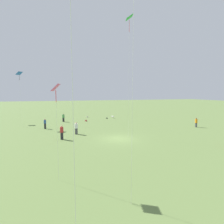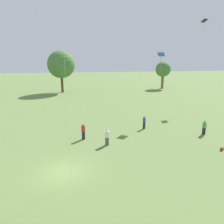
{
  "view_description": "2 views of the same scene",
  "coord_description": "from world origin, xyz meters",
  "px_view_note": "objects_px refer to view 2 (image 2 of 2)",
  "views": [
    {
      "loc": [
        -21.19,
        7.6,
        6.01
      ],
      "look_at": [
        3.04,
        -0.12,
        3.24
      ],
      "focal_mm": 28.0,
      "sensor_mm": 36.0,
      "label": 1
    },
    {
      "loc": [
        1.25,
        -16.46,
        9.09
      ],
      "look_at": [
        4.57,
        3.29,
        4.03
      ],
      "focal_mm": 35.0,
      "sensor_mm": 36.0,
      "label": 2
    }
  ],
  "objects_px": {
    "kite_8": "(204,24)",
    "picnic_bag_1": "(222,149)",
    "kite_9": "(161,57)",
    "person_1": "(204,127)",
    "person_5": "(83,132)",
    "person_0": "(144,122)",
    "person_4": "(107,137)"
  },
  "relations": [
    {
      "from": "person_1",
      "to": "person_4",
      "type": "bearing_deg",
      "value": -136.43
    },
    {
      "from": "person_1",
      "to": "kite_8",
      "type": "height_order",
      "value": "kite_8"
    },
    {
      "from": "person_0",
      "to": "person_4",
      "type": "xyz_separation_m",
      "value": [
        -5.55,
        -4.59,
        0.03
      ]
    },
    {
      "from": "kite_8",
      "to": "picnic_bag_1",
      "type": "height_order",
      "value": "kite_8"
    },
    {
      "from": "person_1",
      "to": "person_4",
      "type": "height_order",
      "value": "person_4"
    },
    {
      "from": "person_0",
      "to": "kite_9",
      "type": "relative_size",
      "value": 0.18
    },
    {
      "from": "person_0",
      "to": "kite_8",
      "type": "xyz_separation_m",
      "value": [
        15.29,
        13.57,
        14.08
      ]
    },
    {
      "from": "kite_8",
      "to": "picnic_bag_1",
      "type": "relative_size",
      "value": 36.84
    },
    {
      "from": "picnic_bag_1",
      "to": "person_1",
      "type": "bearing_deg",
      "value": 79.48
    },
    {
      "from": "kite_8",
      "to": "person_5",
      "type": "bearing_deg",
      "value": 63.4
    },
    {
      "from": "person_1",
      "to": "kite_9",
      "type": "bearing_deg",
      "value": 149.52
    },
    {
      "from": "kite_9",
      "to": "person_1",
      "type": "bearing_deg",
      "value": -165.13
    },
    {
      "from": "person_5",
      "to": "kite_8",
      "type": "xyz_separation_m",
      "value": [
        23.24,
        16.06,
        14.01
      ]
    },
    {
      "from": "person_5",
      "to": "kite_9",
      "type": "height_order",
      "value": "kite_9"
    },
    {
      "from": "person_4",
      "to": "person_5",
      "type": "xyz_separation_m",
      "value": [
        -2.4,
        2.1,
        0.05
      ]
    },
    {
      "from": "kite_8",
      "to": "person_0",
      "type": "bearing_deg",
      "value": 70.34
    },
    {
      "from": "person_4",
      "to": "kite_9",
      "type": "height_order",
      "value": "kite_9"
    },
    {
      "from": "kite_8",
      "to": "person_4",
      "type": "bearing_deg",
      "value": 69.83
    },
    {
      "from": "person_1",
      "to": "person_5",
      "type": "relative_size",
      "value": 0.94
    },
    {
      "from": "picnic_bag_1",
      "to": "person_5",
      "type": "bearing_deg",
      "value": 158.48
    },
    {
      "from": "person_0",
      "to": "person_4",
      "type": "height_order",
      "value": "person_4"
    },
    {
      "from": "person_1",
      "to": "kite_8",
      "type": "distance_m",
      "value": 23.62
    },
    {
      "from": "person_5",
      "to": "picnic_bag_1",
      "type": "distance_m",
      "value": 14.61
    },
    {
      "from": "person_1",
      "to": "kite_9",
      "type": "distance_m",
      "value": 11.47
    },
    {
      "from": "person_5",
      "to": "kite_8",
      "type": "relative_size",
      "value": 0.12
    },
    {
      "from": "kite_9",
      "to": "person_0",
      "type": "bearing_deg",
      "value": 132.23
    },
    {
      "from": "kite_9",
      "to": "picnic_bag_1",
      "type": "distance_m",
      "value": 15.09
    },
    {
      "from": "person_4",
      "to": "kite_8",
      "type": "xyz_separation_m",
      "value": [
        20.84,
        18.16,
        14.06
      ]
    },
    {
      "from": "person_0",
      "to": "kite_8",
      "type": "relative_size",
      "value": 0.11
    },
    {
      "from": "person_0",
      "to": "kite_8",
      "type": "distance_m",
      "value": 24.83
    },
    {
      "from": "person_1",
      "to": "person_5",
      "type": "distance_m",
      "value": 14.45
    },
    {
      "from": "person_1",
      "to": "picnic_bag_1",
      "type": "bearing_deg",
      "value": -63.38
    }
  ]
}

